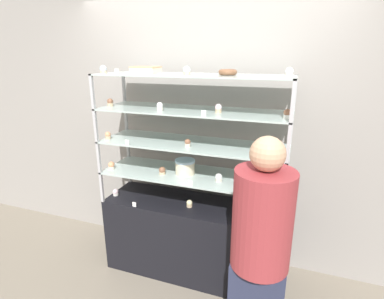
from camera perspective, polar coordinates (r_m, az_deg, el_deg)
name	(u,v)px	position (r m, az deg, el deg)	size (l,w,h in m)	color
ground_plane	(192,269)	(3.15, 0.00, -21.84)	(20.00, 20.00, 0.00)	gray
back_wall	(206,131)	(2.90, 2.65, 3.57)	(8.00, 0.05, 2.60)	gray
display_base	(192,238)	(2.94, 0.00, -16.42)	(1.59, 0.50, 0.72)	black
display_riser_lower	(192,176)	(2.64, 0.00, -5.02)	(1.59, 0.50, 0.28)	#B7B7BC
display_riser_middle	(192,145)	(2.54, 0.00, 0.91)	(1.59, 0.50, 0.28)	#B7B7BC
display_riser_upper	(192,112)	(2.48, 0.00, 7.22)	(1.59, 0.50, 0.28)	#B7B7BC
display_riser_top	(192,76)	(2.44, 0.00, 13.80)	(1.59, 0.50, 0.28)	#B7B7BC
layer_cake_centerpiece	(185,167)	(2.62, -1.33, -3.29)	(0.18, 0.18, 0.13)	beige
sheet_cake_frosted	(146,70)	(2.56, -8.78, 14.75)	(0.21, 0.18, 0.06)	beige
cupcake_0	(116,192)	(2.97, -14.35, -7.91)	(0.05, 0.05, 0.07)	white
cupcake_1	(190,204)	(2.68, -0.43, -10.27)	(0.05, 0.05, 0.07)	#CCB28C
cupcake_2	(277,219)	(2.55, 15.91, -12.60)	(0.05, 0.05, 0.07)	white
price_tag_0	(134,204)	(2.73, -10.94, -10.23)	(0.04, 0.00, 0.04)	white
cupcake_3	(111,165)	(2.84, -15.10, -2.94)	(0.06, 0.06, 0.07)	beige
cupcake_4	(162,171)	(2.64, -5.69, -4.05)	(0.06, 0.06, 0.07)	#CCB28C
cupcake_5	(219,178)	(2.49, 5.10, -5.36)	(0.06, 0.06, 0.07)	beige
cupcake_6	(276,187)	(2.40, 15.75, -6.83)	(0.06, 0.06, 0.07)	#CCB28C
price_tag_1	(190,183)	(2.40, -0.32, -6.41)	(0.04, 0.00, 0.04)	white
cupcake_7	(108,135)	(2.77, -15.72, 2.61)	(0.05, 0.05, 0.07)	#CCB28C
cupcake_8	(188,143)	(2.43, -0.85, 1.28)	(0.05, 0.05, 0.07)	beige
cupcake_9	(283,152)	(2.30, 17.03, -0.45)	(0.05, 0.05, 0.07)	#CCB28C
price_tag_2	(127,142)	(2.54, -12.25, 1.34)	(0.04, 0.00, 0.04)	white
cupcake_10	(110,102)	(2.75, -15.32, 8.64)	(0.05, 0.05, 0.07)	#CCB28C
cupcake_11	(160,107)	(2.45, -6.15, 8.14)	(0.05, 0.05, 0.07)	beige
cupcake_12	(218,108)	(2.35, 5.04, 7.81)	(0.05, 0.05, 0.07)	#CCB28C
cupcake_13	(287,114)	(2.22, 17.68, 6.47)	(0.05, 0.05, 0.07)	white
price_tag_3	(204,113)	(2.20, 2.23, 6.88)	(0.04, 0.00, 0.04)	white
cupcake_14	(103,70)	(2.67, -16.56, 14.40)	(0.06, 0.06, 0.07)	#CCB28C
cupcake_15	(187,71)	(2.36, -1.03, 14.77)	(0.06, 0.06, 0.07)	#CCB28C
cupcake_16	(289,72)	(2.25, 18.05, 13.81)	(0.06, 0.06, 0.07)	beige
price_tag_4	(117,72)	(2.48, -14.15, 14.19)	(0.04, 0.00, 0.04)	white
donut_glazed	(228,72)	(2.35, 6.82, 14.42)	(0.14, 0.14, 0.04)	brown
customer_figure	(260,249)	(2.02, 12.83, -18.00)	(0.37, 0.37, 1.57)	#282D47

